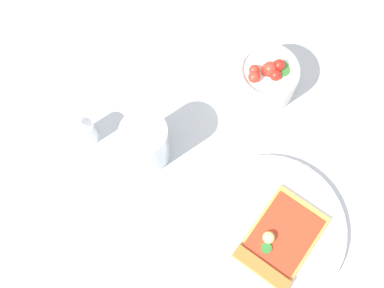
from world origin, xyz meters
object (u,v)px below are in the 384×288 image
object	(u,v)px
salad_bowl	(267,78)
soda_glass	(146,143)
plate	(269,230)
pepper_shaker	(85,130)
pizza_slice_main	(278,242)

from	to	relation	value
salad_bowl	soda_glass	bearing A→B (deg)	167.60
plate	pepper_shaker	bearing A→B (deg)	108.17
pepper_shaker	plate	bearing A→B (deg)	-71.83
plate	pepper_shaker	world-z (taller)	pepper_shaker
plate	salad_bowl	xyz separation A→B (m)	(0.18, 0.18, 0.03)
plate	pepper_shaker	size ratio (longest dim) A/B	3.68
plate	salad_bowl	world-z (taller)	salad_bowl
soda_glass	pepper_shaker	size ratio (longest dim) A/B	1.55
pizza_slice_main	soda_glass	bearing A→B (deg)	99.70
salad_bowl	soda_glass	size ratio (longest dim) A/B	1.02
pepper_shaker	soda_glass	bearing A→B (deg)	-58.78
pizza_slice_main	pepper_shaker	xyz separation A→B (m)	(-0.10, 0.35, 0.01)
soda_glass	pizza_slice_main	bearing A→B (deg)	-80.30
pizza_slice_main	pepper_shaker	bearing A→B (deg)	105.95
salad_bowl	soda_glass	xyz separation A→B (m)	(-0.23, 0.05, 0.01)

